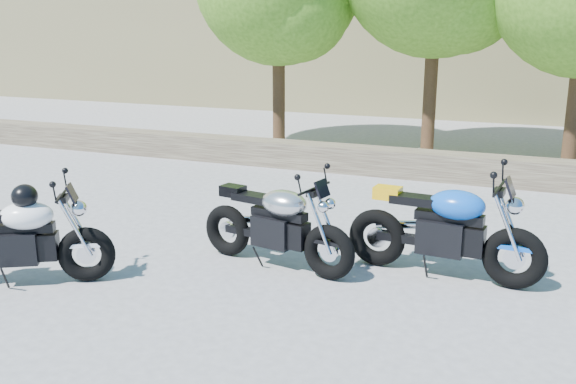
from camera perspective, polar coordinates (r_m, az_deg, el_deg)
The scene contains 5 objects.
ground at distance 7.45m, azimuth -4.32°, elevation -7.28°, with size 90.00×90.00×0.00m, color gray.
stone_wall at distance 12.34m, azimuth 6.91°, elevation 2.82°, with size 22.00×0.55×0.50m, color #4A3D31.
silver_bike at distance 7.48m, azimuth -1.02°, elevation -3.01°, with size 2.06×0.70×1.04m.
white_bike at distance 7.55m, azimuth -22.98°, elevation -3.65°, with size 1.86×1.14×1.13m.
blue_bike at distance 7.39m, azimuth 13.79°, elevation -3.34°, with size 2.24×0.71×1.13m.
Camera 1 is at (3.07, -6.18, 2.80)m, focal length 40.00 mm.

